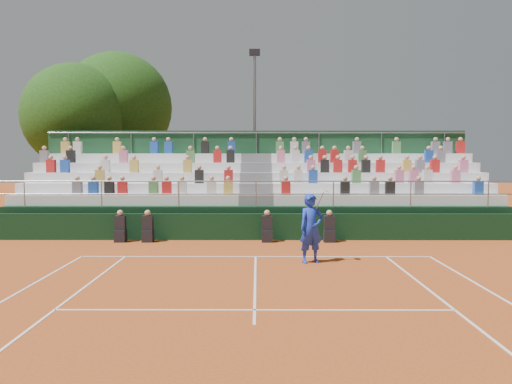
{
  "coord_description": "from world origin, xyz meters",
  "views": [
    {
      "loc": [
        0.06,
        -15.52,
        3.14
      ],
      "look_at": [
        0.0,
        3.5,
        1.8
      ],
      "focal_mm": 35.0,
      "sensor_mm": 36.0,
      "label": 1
    }
  ],
  "objects_px": {
    "tennis_player": "(311,228)",
    "tree_west": "(75,116)",
    "floodlight_mast": "(255,119)",
    "tree_east": "(118,107)"
  },
  "relations": [
    {
      "from": "tree_west",
      "to": "floodlight_mast",
      "type": "height_order",
      "value": "floodlight_mast"
    },
    {
      "from": "tree_east",
      "to": "floodlight_mast",
      "type": "relative_size",
      "value": 1.02
    },
    {
      "from": "tennis_player",
      "to": "tree_east",
      "type": "height_order",
      "value": "tree_east"
    },
    {
      "from": "tree_east",
      "to": "floodlight_mast",
      "type": "distance_m",
      "value": 8.27
    },
    {
      "from": "tree_west",
      "to": "floodlight_mast",
      "type": "xyz_separation_m",
      "value": [
        9.81,
        0.75,
        -0.12
      ]
    },
    {
      "from": "tennis_player",
      "to": "tree_west",
      "type": "xyz_separation_m",
      "value": [
        -11.57,
        12.79,
        4.34
      ]
    },
    {
      "from": "floodlight_mast",
      "to": "tree_west",
      "type": "bearing_deg",
      "value": -175.62
    },
    {
      "from": "tennis_player",
      "to": "floodlight_mast",
      "type": "distance_m",
      "value": 14.3
    },
    {
      "from": "tree_west",
      "to": "tree_east",
      "type": "bearing_deg",
      "value": 52.2
    },
    {
      "from": "tree_west",
      "to": "tree_east",
      "type": "distance_m",
      "value": 2.87
    }
  ]
}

